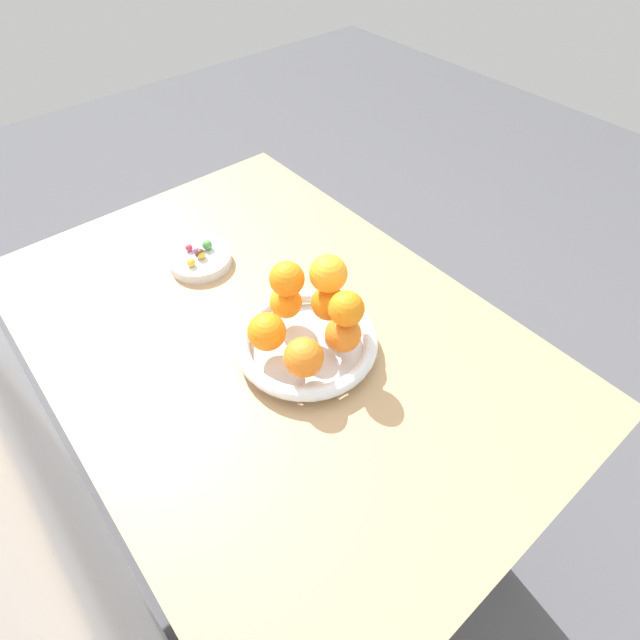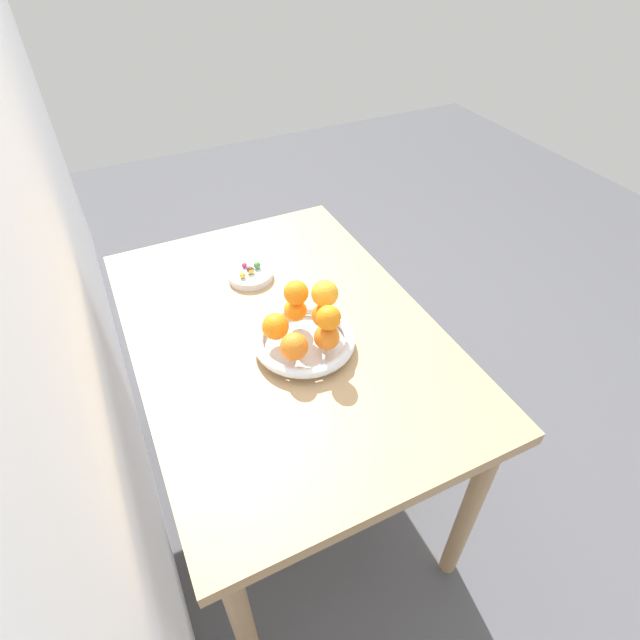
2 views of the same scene
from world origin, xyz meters
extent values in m
plane|color=#4C4C51|center=(0.00, 0.00, 0.00)|extent=(6.00, 6.00, 0.00)
cube|color=tan|center=(0.00, 0.00, 0.72)|extent=(1.10, 0.76, 0.04)
cylinder|color=tan|center=(-0.49, -0.32, 0.35)|extent=(0.05, 0.05, 0.70)
cylinder|color=tan|center=(0.49, -0.32, 0.35)|extent=(0.05, 0.05, 0.70)
cylinder|color=tan|center=(-0.49, 0.32, 0.35)|extent=(0.05, 0.05, 0.70)
cylinder|color=tan|center=(0.49, 0.32, 0.35)|extent=(0.05, 0.05, 0.70)
cylinder|color=silver|center=(-0.09, -0.02, 0.75)|extent=(0.21, 0.21, 0.01)
torus|color=silver|center=(-0.09, -0.02, 0.77)|extent=(0.26, 0.26, 0.03)
cylinder|color=silver|center=(0.25, 0.00, 0.75)|extent=(0.13, 0.13, 0.02)
sphere|color=orange|center=(-0.14, 0.03, 0.81)|extent=(0.07, 0.07, 0.07)
sphere|color=orange|center=(-0.14, -0.06, 0.81)|extent=(0.06, 0.06, 0.06)
sphere|color=orange|center=(-0.07, -0.09, 0.81)|extent=(0.06, 0.06, 0.06)
sphere|color=orange|center=(-0.02, -0.03, 0.81)|extent=(0.06, 0.06, 0.06)
sphere|color=orange|center=(-0.06, 0.04, 0.81)|extent=(0.07, 0.07, 0.07)
sphere|color=orange|center=(-0.03, -0.03, 0.87)|extent=(0.06, 0.06, 0.06)
sphere|color=orange|center=(-0.07, -0.09, 0.88)|extent=(0.07, 0.07, 0.07)
sphere|color=orange|center=(-0.15, -0.06, 0.87)|extent=(0.06, 0.06, 0.06)
sphere|color=#472819|center=(0.24, 0.00, 0.77)|extent=(0.01, 0.01, 0.01)
sphere|color=#472819|center=(0.24, 0.00, 0.77)|extent=(0.02, 0.02, 0.02)
sphere|color=#8C4C99|center=(0.26, 0.00, 0.77)|extent=(0.01, 0.01, 0.01)
sphere|color=gold|center=(0.23, 0.03, 0.77)|extent=(0.02, 0.02, 0.02)
sphere|color=gold|center=(0.24, 0.00, 0.77)|extent=(0.02, 0.02, 0.02)
sphere|color=#C6384C|center=(0.28, 0.01, 0.77)|extent=(0.02, 0.02, 0.02)
sphere|color=#4C9947|center=(0.26, -0.03, 0.77)|extent=(0.02, 0.02, 0.02)
camera|label=1|loc=(-0.55, 0.33, 1.45)|focal=28.00mm
camera|label=2|loc=(-0.91, 0.33, 1.63)|focal=28.00mm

